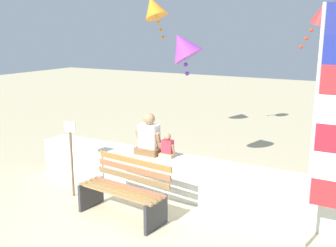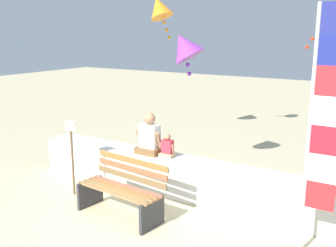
{
  "view_description": "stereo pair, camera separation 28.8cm",
  "coord_description": "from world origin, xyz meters",
  "px_view_note": "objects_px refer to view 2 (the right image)",
  "views": [
    {
      "loc": [
        3.05,
        -4.65,
        2.83
      ],
      "look_at": [
        -0.19,
        1.15,
        1.28
      ],
      "focal_mm": 41.84,
      "sensor_mm": 36.0,
      "label": 1
    },
    {
      "loc": [
        3.3,
        -4.5,
        2.83
      ],
      "look_at": [
        -0.19,
        1.15,
        1.28
      ],
      "focal_mm": 41.84,
      "sensor_mm": 36.0,
      "label": 2
    }
  ],
  "objects_px": {
    "person_child": "(167,148)",
    "sign_post": "(72,152)",
    "flag_banner": "(321,121)",
    "kite_red": "(328,13)",
    "kite_orange": "(159,7)",
    "kite_purple": "(184,46)",
    "person_adult": "(150,138)",
    "park_bench": "(122,190)"
  },
  "relations": [
    {
      "from": "person_child",
      "to": "sign_post",
      "type": "distance_m",
      "value": 1.67
    },
    {
      "from": "flag_banner",
      "to": "kite_red",
      "type": "relative_size",
      "value": 3.08
    },
    {
      "from": "flag_banner",
      "to": "kite_orange",
      "type": "relative_size",
      "value": 2.89
    },
    {
      "from": "kite_orange",
      "to": "kite_purple",
      "type": "bearing_deg",
      "value": -46.99
    },
    {
      "from": "person_adult",
      "to": "sign_post",
      "type": "bearing_deg",
      "value": -136.77
    },
    {
      "from": "park_bench",
      "to": "kite_orange",
      "type": "relative_size",
      "value": 1.37
    },
    {
      "from": "park_bench",
      "to": "person_adult",
      "type": "relative_size",
      "value": 1.98
    },
    {
      "from": "kite_purple",
      "to": "kite_red",
      "type": "xyz_separation_m",
      "value": [
        1.95,
        2.77,
        0.64
      ]
    },
    {
      "from": "park_bench",
      "to": "kite_red",
      "type": "bearing_deg",
      "value": 66.63
    },
    {
      "from": "kite_purple",
      "to": "sign_post",
      "type": "bearing_deg",
      "value": -127.2
    },
    {
      "from": "person_child",
      "to": "kite_orange",
      "type": "distance_m",
      "value": 4.15
    },
    {
      "from": "kite_purple",
      "to": "flag_banner",
      "type": "bearing_deg",
      "value": -28.97
    },
    {
      "from": "person_child",
      "to": "park_bench",
      "type": "bearing_deg",
      "value": -97.39
    },
    {
      "from": "person_child",
      "to": "kite_red",
      "type": "height_order",
      "value": "kite_red"
    },
    {
      "from": "park_bench",
      "to": "flag_banner",
      "type": "height_order",
      "value": "flag_banner"
    },
    {
      "from": "person_adult",
      "to": "flag_banner",
      "type": "height_order",
      "value": "flag_banner"
    },
    {
      "from": "kite_purple",
      "to": "kite_red",
      "type": "distance_m",
      "value": 3.45
    },
    {
      "from": "sign_post",
      "to": "park_bench",
      "type": "bearing_deg",
      "value": -7.94
    },
    {
      "from": "person_adult",
      "to": "kite_purple",
      "type": "bearing_deg",
      "value": 69.37
    },
    {
      "from": "person_child",
      "to": "kite_purple",
      "type": "bearing_deg",
      "value": 97.36
    },
    {
      "from": "kite_red",
      "to": "sign_post",
      "type": "height_order",
      "value": "kite_red"
    },
    {
      "from": "person_adult",
      "to": "kite_red",
      "type": "relative_size",
      "value": 0.73
    },
    {
      "from": "park_bench",
      "to": "kite_purple",
      "type": "xyz_separation_m",
      "value": [
        0.05,
        1.86,
        2.18
      ]
    },
    {
      "from": "flag_banner",
      "to": "kite_purple",
      "type": "xyz_separation_m",
      "value": [
        -2.74,
        1.52,
        0.79
      ]
    },
    {
      "from": "park_bench",
      "to": "sign_post",
      "type": "distance_m",
      "value": 1.31
    },
    {
      "from": "park_bench",
      "to": "kite_orange",
      "type": "bearing_deg",
      "value": 114.68
    },
    {
      "from": "person_child",
      "to": "kite_purple",
      "type": "xyz_separation_m",
      "value": [
        -0.1,
        0.75,
        1.74
      ]
    },
    {
      "from": "kite_red",
      "to": "person_child",
      "type": "bearing_deg",
      "value": -117.83
    },
    {
      "from": "flag_banner",
      "to": "kite_purple",
      "type": "relative_size",
      "value": 3.4
    },
    {
      "from": "kite_purple",
      "to": "sign_post",
      "type": "relative_size",
      "value": 0.69
    },
    {
      "from": "flag_banner",
      "to": "sign_post",
      "type": "distance_m",
      "value": 4.15
    },
    {
      "from": "person_child",
      "to": "sign_post",
      "type": "bearing_deg",
      "value": -145.69
    },
    {
      "from": "person_child",
      "to": "kite_orange",
      "type": "relative_size",
      "value": 0.39
    },
    {
      "from": "person_adult",
      "to": "sign_post",
      "type": "xyz_separation_m",
      "value": [
        -1.0,
        -0.94,
        -0.18
      ]
    },
    {
      "from": "person_adult",
      "to": "kite_purple",
      "type": "relative_size",
      "value": 0.81
    },
    {
      "from": "person_adult",
      "to": "flag_banner",
      "type": "relative_size",
      "value": 0.24
    },
    {
      "from": "kite_red",
      "to": "kite_orange",
      "type": "bearing_deg",
      "value": -167.07
    },
    {
      "from": "flag_banner",
      "to": "sign_post",
      "type": "relative_size",
      "value": 2.35
    },
    {
      "from": "sign_post",
      "to": "flag_banner",
      "type": "bearing_deg",
      "value": 2.46
    },
    {
      "from": "park_bench",
      "to": "flag_banner",
      "type": "bearing_deg",
      "value": 7.05
    },
    {
      "from": "flag_banner",
      "to": "kite_orange",
      "type": "distance_m",
      "value": 5.91
    },
    {
      "from": "kite_red",
      "to": "kite_purple",
      "type": "bearing_deg",
      "value": -125.21
    }
  ]
}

